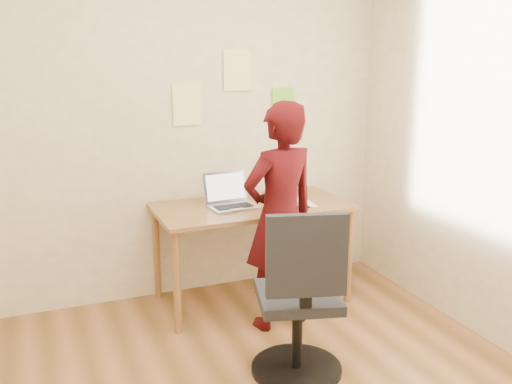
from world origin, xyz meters
name	(u,v)px	position (x,y,z in m)	size (l,w,h in m)	color
room	(250,162)	(0.00, 0.00, 1.35)	(3.58, 3.58, 2.78)	brown
desk	(252,216)	(0.56, 1.38, 0.65)	(1.40, 0.70, 0.74)	brown
laptop	(230,199)	(0.40, 1.40, 0.79)	(0.35, 0.31, 0.24)	#ADADB4
paper_sheet	(297,202)	(0.90, 1.32, 0.74)	(0.21, 0.30, 0.00)	white
phone	(300,206)	(0.87, 1.21, 0.75)	(0.10, 0.15, 0.01)	black
wall_note_left	(187,105)	(0.20, 1.74, 1.45)	(0.21, 0.00, 0.30)	#FCEB97
wall_note_mid	(237,70)	(0.59, 1.74, 1.69)	(0.21, 0.00, 0.30)	#FCEB97
wall_note_right	(283,103)	(0.97, 1.74, 1.43)	(0.18, 0.00, 0.24)	#75C42C
office_chair	(300,307)	(0.42, 0.30, 0.44)	(0.55, 0.56, 1.02)	black
person	(280,217)	(0.59, 0.95, 0.76)	(0.56, 0.37, 1.53)	#380709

